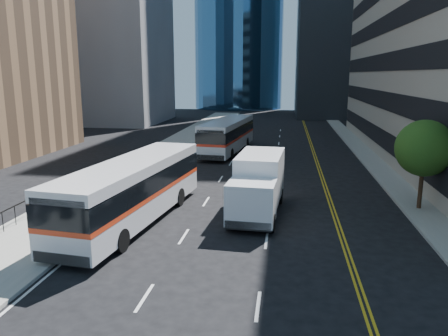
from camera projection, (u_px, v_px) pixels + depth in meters
name	position (u px, v px, depth m)	size (l,w,h in m)	color
ground	(252.00, 257.00, 18.75)	(160.00, 160.00, 0.00)	black
sidewalk_west	(169.00, 151.00, 44.38)	(5.00, 90.00, 0.15)	gray
sidewalk_east	(367.00, 156.00, 41.69)	(2.00, 90.00, 0.15)	gray
midrise_west	(104.00, 11.00, 69.27)	(18.00, 18.00, 35.00)	gray
street_tree	(424.00, 148.00, 24.48)	(3.20, 3.20, 5.10)	#332114
bus_front	(133.00, 189.00, 22.91)	(4.27, 13.02, 3.30)	silver
bus_rear	(228.00, 135.00, 43.81)	(4.13, 12.83, 3.25)	silver
box_truck	(258.00, 184.00, 24.18)	(2.83, 7.08, 3.32)	silver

